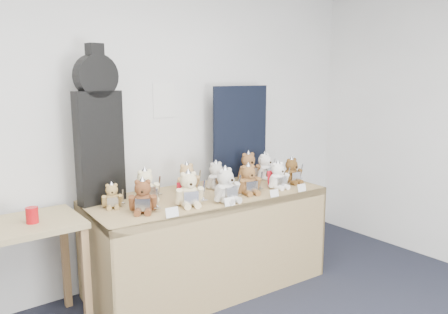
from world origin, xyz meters
TOP-DOWN VIEW (x-y plane):
  - room_shell at (0.78, 2.49)m, footprint 6.00×6.00m
  - display_table at (0.88, 1.90)m, footprint 2.00×0.92m
  - side_table at (-0.63, 2.13)m, footprint 0.98×0.55m
  - guitar_case at (0.09, 2.26)m, footprint 0.37×0.16m
  - navy_board at (1.51, 2.32)m, footprint 0.65×0.04m
  - red_cup at (-0.46, 2.09)m, footprint 0.08×0.08m
  - teddy_front_far_left at (0.23, 1.84)m, footprint 0.22×0.22m
  - teddy_front_left at (0.58, 1.79)m, footprint 0.24×0.23m
  - teddy_front_centre at (0.86, 1.70)m, footprint 0.25×0.21m
  - teddy_front_right at (1.16, 1.78)m, footprint 0.23×0.21m
  - teddy_front_far_right at (1.48, 1.76)m, footprint 0.21×0.18m
  - teddy_front_end at (1.71, 1.82)m, footprint 0.21×0.17m
  - teddy_back_left at (0.39, 2.10)m, footprint 0.23×0.18m
  - teddy_back_centre_left at (0.79, 2.13)m, footprint 0.23×0.20m
  - teddy_back_centre_right at (1.04, 2.07)m, footprint 0.22×0.18m
  - teddy_back_right at (1.47, 2.14)m, footprint 0.25×0.22m
  - teddy_back_end at (1.62, 2.08)m, footprint 0.24×0.21m
  - teddy_back_far_left at (0.10, 2.09)m, footprint 0.17×0.16m
  - entry_card_a at (0.34, 1.62)m, footprint 0.10×0.03m
  - entry_card_b at (0.82, 1.59)m, footprint 0.09×0.02m
  - entry_card_c at (1.26, 1.57)m, footprint 0.08×0.02m
  - entry_card_d at (1.56, 1.55)m, footprint 0.09×0.02m

SIDE VIEW (x-z plane):
  - display_table at x=0.88m, z-range 0.23..1.05m
  - side_table at x=-0.63m, z-range 0.28..1.09m
  - entry_card_c at x=1.26m, z-range 0.82..0.88m
  - entry_card_d at x=1.56m, z-range 0.82..0.88m
  - entry_card_b at x=0.82m, z-range 0.82..0.88m
  - entry_card_a at x=0.34m, z-range 0.82..0.89m
  - red_cup at x=-0.46m, z-range 0.81..0.92m
  - teddy_back_far_left at x=0.10m, z-range 0.79..1.00m
  - teddy_front_far_right at x=1.48m, z-range 0.79..1.05m
  - teddy_front_end at x=1.71m, z-range 0.79..1.05m
  - teddy_back_centre_right at x=1.04m, z-range 0.79..1.06m
  - teddy_front_far_left at x=0.23m, z-range 0.79..1.06m
  - teddy_back_centre_left at x=0.79m, z-range 0.79..1.07m
  - teddy_front_right at x=1.16m, z-range 0.79..1.07m
  - teddy_back_end at x=1.62m, z-range 0.79..1.07m
  - teddy_back_left at x=0.39m, z-range 0.79..1.07m
  - teddy_front_left at x=0.58m, z-range 0.78..1.08m
  - teddy_back_right at x=1.47m, z-range 0.79..1.09m
  - teddy_front_centre at x=0.86m, z-range 0.78..1.09m
  - navy_board at x=1.51m, z-range 0.82..1.69m
  - guitar_case at x=0.09m, z-range 0.80..2.00m
  - room_shell at x=0.78m, z-range -1.43..4.57m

